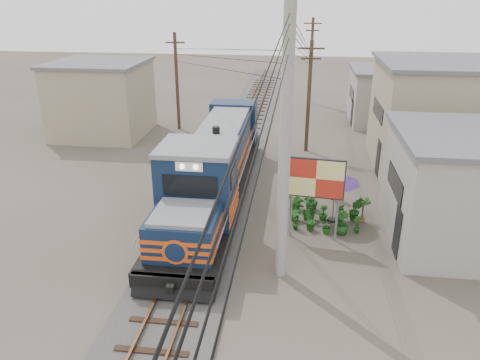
# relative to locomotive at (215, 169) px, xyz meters

# --- Properties ---
(ground) EXTENTS (120.00, 120.00, 0.00)m
(ground) POSITION_rel_locomotive_xyz_m (0.00, -5.41, -1.77)
(ground) COLOR #473F35
(ground) RESTS_ON ground
(ballast) EXTENTS (3.60, 70.00, 0.16)m
(ballast) POSITION_rel_locomotive_xyz_m (0.00, 4.59, -1.69)
(ballast) COLOR #595651
(ballast) RESTS_ON ground
(track) EXTENTS (1.15, 70.00, 0.12)m
(track) POSITION_rel_locomotive_xyz_m (0.00, 4.59, -1.51)
(track) COLOR #51331E
(track) RESTS_ON ground
(locomotive) EXTENTS (3.02, 16.42, 4.07)m
(locomotive) POSITION_rel_locomotive_xyz_m (0.00, 0.00, 0.00)
(locomotive) COLOR black
(locomotive) RESTS_ON ground
(utility_pole_main) EXTENTS (0.40, 0.40, 10.00)m
(utility_pole_main) POSITION_rel_locomotive_xyz_m (3.50, -5.91, 3.23)
(utility_pole_main) COLOR #9E9B93
(utility_pole_main) RESTS_ON ground
(wooden_pole_mid) EXTENTS (1.60, 0.24, 7.00)m
(wooden_pole_mid) POSITION_rel_locomotive_xyz_m (4.50, 8.59, 1.91)
(wooden_pole_mid) COLOR #4C3826
(wooden_pole_mid) RESTS_ON ground
(wooden_pole_far) EXTENTS (1.60, 0.24, 7.50)m
(wooden_pole_far) POSITION_rel_locomotive_xyz_m (4.80, 22.59, 2.16)
(wooden_pole_far) COLOR #4C3826
(wooden_pole_far) RESTS_ON ground
(wooden_pole_left) EXTENTS (1.60, 0.24, 7.00)m
(wooden_pole_left) POSITION_rel_locomotive_xyz_m (-5.00, 12.59, 1.91)
(wooden_pole_left) COLOR #4C3826
(wooden_pole_left) RESTS_ON ground
(power_lines) EXTENTS (9.65, 19.00, 3.30)m
(power_lines) POSITION_rel_locomotive_xyz_m (-0.14, 3.08, 5.80)
(power_lines) COLOR black
(power_lines) RESTS_ON ground
(shophouse_mid) EXTENTS (8.40, 7.35, 6.20)m
(shophouse_mid) POSITION_rel_locomotive_xyz_m (12.50, 6.59, 1.34)
(shophouse_mid) COLOR gray
(shophouse_mid) RESTS_ON ground
(shophouse_back) EXTENTS (6.30, 6.30, 4.20)m
(shophouse_back) POSITION_rel_locomotive_xyz_m (11.00, 16.59, 0.34)
(shophouse_back) COLOR gray
(shophouse_back) RESTS_ON ground
(shophouse_left) EXTENTS (6.30, 6.30, 5.20)m
(shophouse_left) POSITION_rel_locomotive_xyz_m (-10.00, 10.59, 0.84)
(shophouse_left) COLOR gray
(shophouse_left) RESTS_ON ground
(billboard) EXTENTS (2.33, 0.38, 3.60)m
(billboard) POSITION_rel_locomotive_xyz_m (4.73, -3.04, 0.89)
(billboard) COLOR #99999E
(billboard) RESTS_ON ground
(market_umbrella) EXTENTS (2.94, 2.94, 2.45)m
(market_umbrella) POSITION_rel_locomotive_xyz_m (5.67, -1.30, 0.38)
(market_umbrella) COLOR black
(market_umbrella) RESTS_ON ground
(vendor) EXTENTS (0.68, 0.65, 1.58)m
(vendor) POSITION_rel_locomotive_xyz_m (5.88, 1.11, -0.98)
(vendor) COLOR black
(vendor) RESTS_ON ground
(plant_nursery) EXTENTS (3.61, 3.04, 1.11)m
(plant_nursery) POSITION_rel_locomotive_xyz_m (4.93, -1.41, -1.29)
(plant_nursery) COLOR #1C5017
(plant_nursery) RESTS_ON ground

